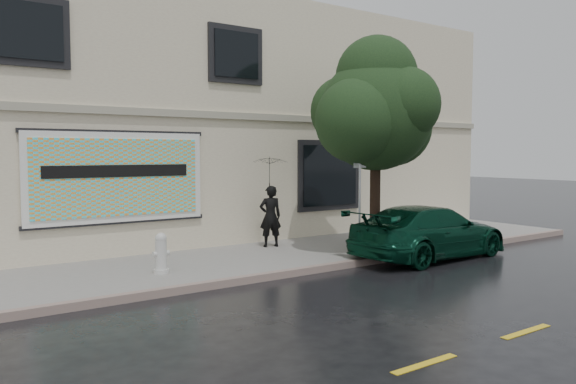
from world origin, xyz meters
TOP-DOWN VIEW (x-y plane):
  - ground at (0.00, 0.00)m, footprint 90.00×90.00m
  - sidewalk at (0.00, 3.25)m, footprint 20.00×3.50m
  - curb at (0.00, 1.50)m, footprint 20.00×0.18m
  - road_marking at (0.00, -3.50)m, footprint 19.00×0.12m
  - building at (0.00, 9.00)m, footprint 20.00×8.12m
  - billboard at (-3.20, 4.92)m, footprint 4.30×0.16m
  - car at (3.34, 1.20)m, footprint 4.63×2.20m
  - pedestrian at (0.56, 4.17)m, footprint 0.68×0.54m
  - umbrella at (0.56, 4.17)m, footprint 1.19×1.19m
  - street_tree at (2.44, 2.20)m, footprint 2.84×2.84m
  - fire_hydrant at (-3.06, 2.75)m, footprint 0.34×0.32m
  - sign_pole at (1.78, 2.06)m, footprint 0.30×0.14m

SIDE VIEW (x-z plane):
  - ground at x=0.00m, z-range 0.00..0.00m
  - road_marking at x=0.00m, z-range 0.00..0.01m
  - sidewalk at x=0.00m, z-range 0.00..0.15m
  - curb at x=0.00m, z-range -0.01..0.15m
  - fire_hydrant at x=-3.06m, z-range 0.14..0.97m
  - car at x=3.34m, z-range 0.00..1.33m
  - pedestrian at x=0.56m, z-range 0.15..1.76m
  - sign_pole at x=1.78m, z-range 0.41..2.97m
  - billboard at x=-3.20m, z-range 0.95..3.15m
  - umbrella at x=0.56m, z-range 1.76..2.47m
  - building at x=0.00m, z-range 0.00..7.00m
  - street_tree at x=2.44m, z-range 1.15..6.01m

